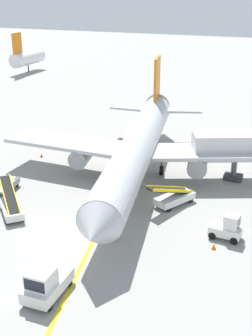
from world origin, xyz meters
The scene contains 13 objects.
ground_plane centered at (0.00, 0.00, 0.00)m, with size 300.00×300.00×0.00m, color gray.
taxi_line_yellow centered at (1.19, 5.00, 0.00)m, with size 0.30×80.00×0.01m, color yellow.
airliner centered at (1.09, 12.71, 3.42)m, with size 28.12×35.18×10.10m.
pushback_tug centered at (2.19, -6.81, 0.99)m, with size 1.93×3.61×2.20m.
baggage_tug_near_wing centered at (11.47, 4.36, 0.93)m, with size 2.50×1.52×2.10m.
belt_loader_forward_hold centered at (-6.23, 1.52, 0.78)m, with size 4.39×4.45×2.59m.
belt_loader_aft_hold centered at (6.06, 8.37, 0.78)m, with size 3.50×4.99×2.59m.
baggage_cart_loaded centered at (-9.53, 5.37, 0.47)m, with size 1.92×3.83×0.94m.
ground_crew_marshaller centered at (1.93, 5.05, 0.91)m, with size 0.36×0.24×1.70m.
safety_cone_wingtip_left centered at (0.90, 13.93, 0.22)m, with size 0.36×0.36×0.44m, color orange.
safety_cone_wingtip_right centered at (-11.19, 14.31, 0.22)m, with size 0.36×0.36×0.44m, color orange.
safety_cone_tail_area centered at (10.84, 2.51, 0.22)m, with size 0.36×0.36×0.44m, color orange.
distant_aircraft_far_left centered at (-42.36, 59.38, 3.22)m, with size 3.00×10.10×8.80m.
Camera 1 is at (15.33, -26.31, 18.14)m, focal length 47.95 mm.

